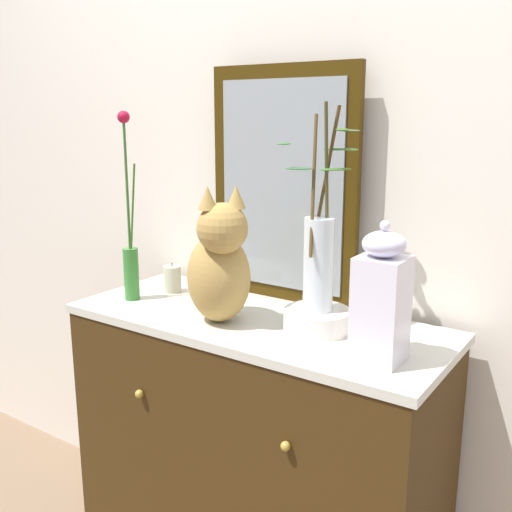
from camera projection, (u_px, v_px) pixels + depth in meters
wall_back at (310, 180)px, 1.84m from camera, size 4.40×0.08×2.60m
sideboard at (256, 465)px, 1.79m from camera, size 1.09×0.47×0.94m
mirror_leaning at (283, 186)px, 1.78m from camera, size 0.49×0.03×0.70m
cat_sitting at (219, 266)px, 1.62m from camera, size 0.34×0.31×0.38m
vase_slim_green at (130, 252)px, 1.82m from camera, size 0.06×0.05×0.57m
bowl_porcelain at (317, 320)px, 1.58m from camera, size 0.18×0.18×0.06m
vase_glass_clear at (319, 253)px, 1.54m from camera, size 0.20×0.20×0.53m
jar_lidded_porcelain at (381, 299)px, 1.36m from camera, size 0.11×0.11×0.33m
candle_pillar at (172, 279)px, 1.92m from camera, size 0.06×0.06×0.10m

